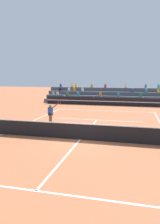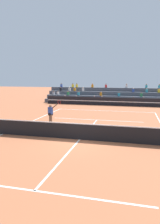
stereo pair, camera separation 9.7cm
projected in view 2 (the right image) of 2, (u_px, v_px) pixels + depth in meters
The scene contains 7 objects.
ground_plane at pixel (80, 140), 13.81m from camera, with size 120.00×120.00×0.00m, color #AD603D.
court_lines at pixel (80, 140), 13.81m from camera, with size 11.10×23.90×0.01m.
tennis_net at pixel (80, 131), 13.72m from camera, with size 12.00×0.10×1.10m.
sponsor_banner_wall at pixel (110, 101), 29.71m from camera, with size 18.00×0.26×1.10m.
bleacher_stand at pixel (112, 97), 32.70m from camera, with size 19.83×3.80×2.83m.
tennis_player at pixel (51, 114), 17.50m from camera, with size 1.35×0.66×2.19m.
tennis_ball at pixel (93, 117), 21.24m from camera, with size 0.07×0.07×0.07m, color #C6DB33.
Camera 2 is at (3.29, -12.92, 4.00)m, focal length 35.00 mm.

